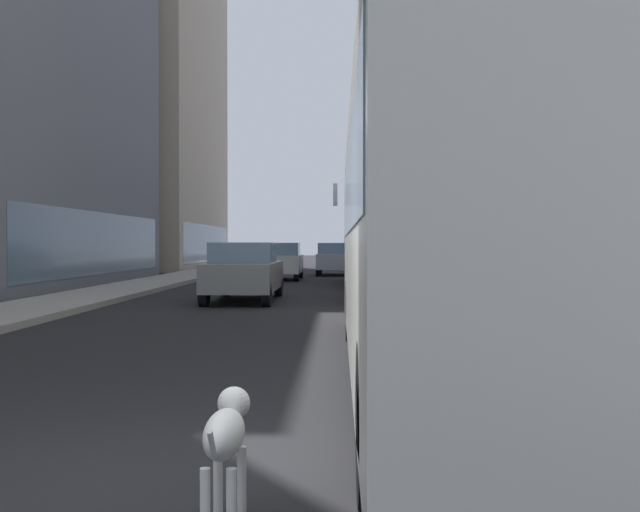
% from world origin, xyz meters
% --- Properties ---
extents(ground_plane, '(120.00, 120.00, 0.00)m').
position_xyz_m(ground_plane, '(0.00, 35.00, 0.00)').
color(ground_plane, black).
extents(sidewalk_left, '(2.40, 110.00, 0.15)m').
position_xyz_m(sidewalk_left, '(-5.70, 35.00, 0.07)').
color(sidewalk_left, gray).
rests_on(sidewalk_left, ground).
extents(sidewalk_right, '(2.40, 110.00, 0.15)m').
position_xyz_m(sidewalk_right, '(5.70, 35.00, 0.07)').
color(sidewalk_right, '#ADA89E').
rests_on(sidewalk_right, ground).
extents(building_left_far, '(9.37, 17.46, 33.68)m').
position_xyz_m(building_left_far, '(-11.90, 44.13, 16.83)').
color(building_left_far, '#B2A893').
rests_on(building_left_far, ground).
extents(building_right_far, '(9.22, 16.13, 24.70)m').
position_xyz_m(building_right_far, '(11.90, 47.41, 12.34)').
color(building_right_far, slate).
rests_on(building_right_far, ground).
extents(transit_bus, '(2.78, 11.53, 3.05)m').
position_xyz_m(transit_bus, '(2.80, 4.05, 1.78)').
color(transit_bus, silver).
rests_on(transit_bus, ground).
extents(car_red_coupe, '(1.75, 4.34, 1.62)m').
position_xyz_m(car_red_coupe, '(2.80, 16.48, 0.82)').
color(car_red_coupe, red).
rests_on(car_red_coupe, ground).
extents(car_grey_wagon, '(1.80, 4.52, 1.62)m').
position_xyz_m(car_grey_wagon, '(-1.20, 15.83, 0.82)').
color(car_grey_wagon, slate).
rests_on(car_grey_wagon, ground).
extents(car_white_van, '(1.91, 3.92, 1.62)m').
position_xyz_m(car_white_van, '(-1.20, 27.91, 0.82)').
color(car_white_van, silver).
rests_on(car_white_van, ground).
extents(car_silver_sedan, '(1.81, 4.09, 1.62)m').
position_xyz_m(car_silver_sedan, '(1.20, 32.86, 0.82)').
color(car_silver_sedan, '#B7BABF').
rests_on(car_silver_sedan, ground).
extents(car_black_suv, '(1.73, 4.18, 1.62)m').
position_xyz_m(car_black_suv, '(2.80, 40.75, 0.82)').
color(car_black_suv, black).
rests_on(car_black_suv, ground).
extents(box_truck, '(2.30, 7.50, 3.05)m').
position_xyz_m(box_truck, '(2.80, 24.31, 1.67)').
color(box_truck, '#19519E').
rests_on(box_truck, ground).
extents(dalmatian_dog, '(0.22, 0.96, 0.72)m').
position_xyz_m(dalmatian_dog, '(0.77, -0.42, 0.51)').
color(dalmatian_dog, white).
rests_on(dalmatian_dog, ground).
extents(pedestrian_with_handbag, '(0.45, 0.34, 1.69)m').
position_xyz_m(pedestrian_with_handbag, '(5.71, 7.80, 1.01)').
color(pedestrian_with_handbag, '#1E1E2D').
rests_on(pedestrian_with_handbag, sidewalk_right).
extents(pedestrian_in_coat, '(0.34, 0.34, 1.69)m').
position_xyz_m(pedestrian_in_coat, '(5.69, 8.42, 1.01)').
color(pedestrian_in_coat, '#1E1E2D').
rests_on(pedestrian_in_coat, sidewalk_right).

